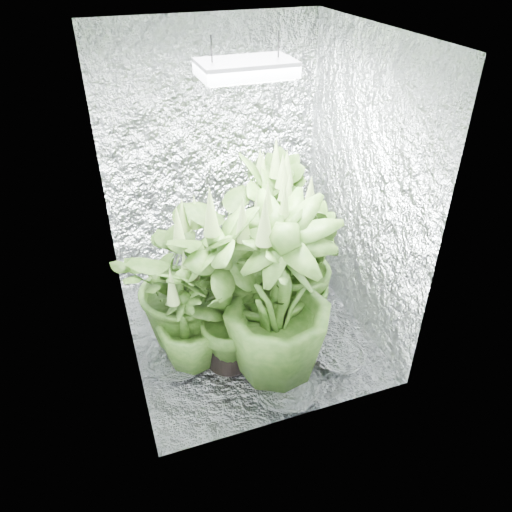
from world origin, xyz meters
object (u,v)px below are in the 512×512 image
object	(u,v)px
plant_b	(267,234)
plant_h	(278,297)
plant_g	(300,268)
plant_a	(188,279)
plant_d	(189,319)
circulation_fan	(294,258)
plant_e	(262,283)
grow_lamp	(246,69)
plant_f	(226,292)
plant_c	(272,224)

from	to	relation	value
plant_b	plant_h	distance (m)	0.77
plant_b	plant_g	xyz separation A→B (m)	(0.07, -0.44, -0.02)
plant_h	plant_a	bearing A→B (deg)	131.52
plant_b	plant_g	size ratio (longest dim) A/B	1.03
plant_d	circulation_fan	distance (m)	1.27
plant_a	plant_e	world-z (taller)	plant_e
grow_lamp	plant_h	world-z (taller)	grow_lamp
plant_e	plant_g	world-z (taller)	plant_g
plant_g	plant_h	xyz separation A→B (m)	(-0.28, -0.30, 0.04)
plant_h	plant_b	bearing A→B (deg)	74.14
grow_lamp	plant_b	bearing A→B (deg)	51.51
plant_f	circulation_fan	world-z (taller)	plant_f
plant_b	plant_g	world-z (taller)	plant_b
plant_c	plant_h	distance (m)	1.02
grow_lamp	plant_e	xyz separation A→B (m)	(0.04, -0.14, -1.30)
plant_b	plant_h	bearing A→B (deg)	-105.86
grow_lamp	plant_a	world-z (taller)	grow_lamp
plant_c	plant_f	size ratio (longest dim) A/B	0.90
plant_b	plant_g	distance (m)	0.45
plant_a	plant_g	size ratio (longest dim) A/B	0.88
plant_f	circulation_fan	xyz separation A→B (m)	(0.80, 0.77, -0.42)
plant_a	plant_b	xyz separation A→B (m)	(0.65, 0.24, 0.07)
plant_e	plant_g	bearing A→B (deg)	4.61
plant_f	plant_h	xyz separation A→B (m)	(0.27, -0.19, 0.02)
plant_a	plant_c	size ratio (longest dim) A/B	0.95
circulation_fan	grow_lamp	bearing A→B (deg)	-141.67
grow_lamp	plant_c	size ratio (longest dim) A/B	0.44
grow_lamp	plant_d	size ratio (longest dim) A/B	0.60
grow_lamp	plant_b	size ratio (longest dim) A/B	0.40
grow_lamp	plant_c	xyz separation A→B (m)	(0.38, 0.54, -1.30)
grow_lamp	plant_d	bearing A→B (deg)	-160.90
plant_b	plant_f	world-z (taller)	same
grow_lamp	circulation_fan	bearing A→B (deg)	43.23
plant_e	plant_f	size ratio (longest dim) A/B	0.88
grow_lamp	plant_f	size ratio (longest dim) A/B	0.40
plant_d	circulation_fan	bearing A→B (deg)	34.19
plant_a	circulation_fan	bearing A→B (deg)	25.66
plant_b	plant_d	distance (m)	0.88
plant_f	plant_g	size ratio (longest dim) A/B	1.03
plant_a	plant_d	size ratio (longest dim) A/B	1.29
plant_a	plant_h	size ratio (longest dim) A/B	0.83
plant_a	plant_f	distance (m)	0.36
plant_e	circulation_fan	distance (m)	0.94
grow_lamp	plant_b	xyz separation A→B (m)	(0.26, 0.32, -1.24)
plant_a	plant_h	world-z (taller)	plant_h
plant_e	circulation_fan	world-z (taller)	plant_e
plant_a	plant_g	world-z (taller)	plant_g
plant_b	plant_f	distance (m)	0.73
grow_lamp	plant_a	bearing A→B (deg)	168.51
plant_c	plant_h	size ratio (longest dim) A/B	0.87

